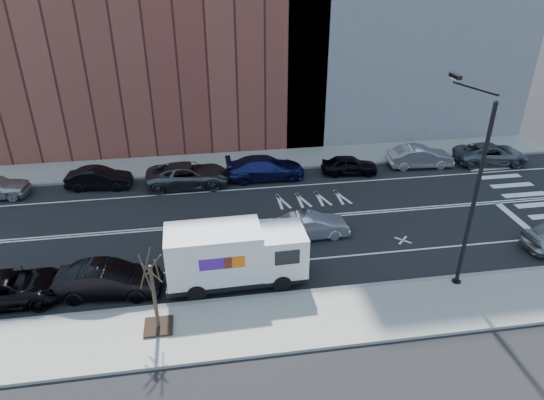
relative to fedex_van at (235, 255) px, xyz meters
name	(u,v)px	position (x,y,z in m)	size (l,w,h in m)	color
ground	(286,219)	(3.47, 5.60, -1.59)	(120.00, 120.00, 0.00)	black
sidewalk_near	(322,318)	(3.47, -3.20, -1.52)	(44.00, 3.60, 0.15)	gray
sidewalk_far	(265,160)	(3.47, 14.40, -1.52)	(44.00, 3.60, 0.15)	gray
curb_near	(312,292)	(3.47, -1.40, -1.51)	(44.00, 0.25, 0.17)	gray
curb_far	(268,170)	(3.47, 12.60, -1.51)	(44.00, 0.25, 0.17)	gray
crosswalk	(531,200)	(19.47, 5.60, -1.59)	(3.00, 14.00, 0.01)	white
road_markings	(286,219)	(3.47, 5.60, -1.59)	(40.00, 8.60, 0.01)	white
streetlight	(471,185)	(10.47, -1.31, 3.49)	(0.44, 4.02, 9.34)	black
street_tree	(155,303)	(-3.53, -2.80, -0.14)	(1.20, 1.20, 3.75)	black
fedex_van	(235,255)	(0.00, 0.00, 0.00)	(6.69, 2.47, 3.04)	black
far_parked_b	(99,178)	(-8.08, 11.63, -0.90)	(1.48, 4.23, 1.40)	black
far_parked_c	(188,175)	(-2.19, 11.08, -0.82)	(2.58, 5.59, 1.55)	#474A4E
far_parked_d	(265,168)	(3.08, 11.41, -0.81)	(2.21, 5.43, 1.58)	navy
far_parked_e	(349,165)	(9.07, 11.23, -0.92)	(1.58, 3.92, 1.34)	black
far_parked_f	(420,157)	(14.52, 11.65, -0.82)	(1.64, 4.71, 1.55)	#A8A8AC
far_parked_g	(491,154)	(20.00, 11.44, -0.86)	(2.44, 5.29, 1.47)	#575B60
driving_sedan	(311,226)	(4.50, 3.48, -0.91)	(1.45, 4.17, 1.37)	silver
near_parked_rear_a	(108,280)	(-5.88, 0.03, -0.81)	(1.66, 4.77, 1.57)	black
near_parked_rear_b	(9,288)	(-10.29, 0.24, -0.88)	(2.35, 5.11, 1.42)	black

